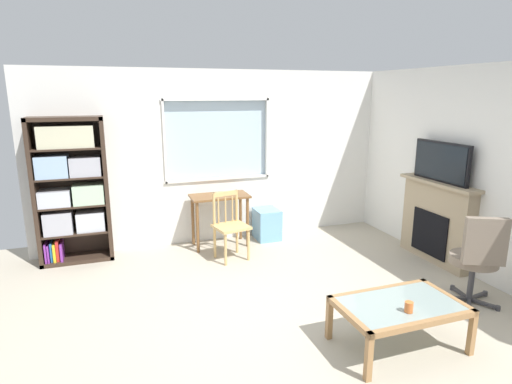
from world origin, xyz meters
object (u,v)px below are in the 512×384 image
at_px(plastic_drawer_unit, 267,224).
at_px(tv, 441,162).
at_px(bookshelf, 70,186).
at_px(desk_under_window, 220,205).
at_px(fireplace, 436,221).
at_px(wooden_chair, 230,225).
at_px(coffee_table, 400,309).
at_px(office_chair, 478,256).
at_px(sippy_cup, 409,307).

height_order(plastic_drawer_unit, tv, tv).
bearing_deg(bookshelf, tv, -19.60).
height_order(bookshelf, desk_under_window, bookshelf).
relative_size(desk_under_window, fireplace, 0.68).
bearing_deg(plastic_drawer_unit, wooden_chair, -142.71).
bearing_deg(desk_under_window, wooden_chair, -89.50).
bearing_deg(tv, bookshelf, 160.40).
bearing_deg(bookshelf, coffee_table, -47.88).
height_order(desk_under_window, plastic_drawer_unit, desk_under_window).
bearing_deg(office_chair, bookshelf, 145.68).
xyz_separation_m(wooden_chair, plastic_drawer_unit, (0.74, 0.56, -0.23)).
height_order(fireplace, tv, tv).
xyz_separation_m(plastic_drawer_unit, office_chair, (1.30, -2.66, 0.32)).
bearing_deg(plastic_drawer_unit, office_chair, -64.06).
relative_size(bookshelf, office_chair, 1.89).
bearing_deg(fireplace, bookshelf, 160.48).
relative_size(bookshelf, sippy_cup, 21.02).
distance_m(plastic_drawer_unit, sippy_cup, 3.17).
height_order(wooden_chair, sippy_cup, wooden_chair).
relative_size(fireplace, coffee_table, 1.14).
relative_size(bookshelf, wooden_chair, 2.10).
bearing_deg(tv, desk_under_window, 149.51).
bearing_deg(fireplace, sippy_cup, -136.84).
bearing_deg(fireplace, tv, -180.00).
bearing_deg(sippy_cup, coffee_table, 77.22).
distance_m(plastic_drawer_unit, office_chair, 2.98).
bearing_deg(sippy_cup, wooden_chair, 106.99).
bearing_deg(wooden_chair, office_chair, -45.87).
height_order(desk_under_window, wooden_chair, wooden_chair).
xyz_separation_m(fireplace, sippy_cup, (-1.74, -1.63, -0.08)).
xyz_separation_m(fireplace, tv, (-0.02, -0.00, 0.79)).
distance_m(tv, office_chair, 1.45).
bearing_deg(bookshelf, wooden_chair, -17.67).
distance_m(bookshelf, plastic_drawer_unit, 2.80).
distance_m(desk_under_window, wooden_chair, 0.54).
xyz_separation_m(wooden_chair, coffee_table, (0.83, -2.45, -0.10)).
distance_m(wooden_chair, fireplace, 2.71).
relative_size(bookshelf, fireplace, 1.56).
bearing_deg(sippy_cup, tv, 43.46).
height_order(wooden_chair, tv, tv).
bearing_deg(fireplace, plastic_drawer_unit, 139.43).
height_order(desk_under_window, fireplace, fireplace).
height_order(tv, coffee_table, tv).
bearing_deg(desk_under_window, fireplace, -30.31).
xyz_separation_m(office_chair, coffee_table, (-1.21, -0.35, -0.19)).
relative_size(fireplace, tv, 1.35).
bearing_deg(plastic_drawer_unit, sippy_cup, -89.06).
xyz_separation_m(tv, sippy_cup, (-1.72, -1.63, -0.87)).
height_order(bookshelf, office_chair, bookshelf).
xyz_separation_m(plastic_drawer_unit, coffee_table, (0.09, -3.01, 0.13)).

